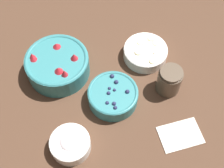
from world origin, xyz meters
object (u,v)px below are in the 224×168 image
at_px(bowl_cream, 70,144).
at_px(jar_chocolate, 169,81).
at_px(bowl_bananas, 145,52).
at_px(bowl_strawberries, 57,64).
at_px(bowl_blueberries, 113,95).

height_order(bowl_cream, jar_chocolate, jar_chocolate).
bearing_deg(bowl_bananas, jar_chocolate, -77.51).
relative_size(bowl_strawberries, bowl_bananas, 1.39).
height_order(bowl_bananas, bowl_cream, bowl_cream).
bearing_deg(bowl_cream, bowl_bananas, 39.68).
height_order(bowl_bananas, jar_chocolate, jar_chocolate).
height_order(bowl_blueberries, bowl_bananas, bowl_blueberries).
bearing_deg(bowl_blueberries, jar_chocolate, -0.77).
height_order(bowl_blueberries, bowl_cream, bowl_blueberries).
distance_m(bowl_strawberries, bowl_blueberries, 0.22).
xyz_separation_m(bowl_strawberries, bowl_bananas, (0.31, -0.02, -0.02)).
bearing_deg(bowl_bananas, bowl_strawberries, 177.18).
bearing_deg(bowl_strawberries, bowl_bananas, -2.82).
bearing_deg(bowl_bananas, bowl_cream, -140.32).
relative_size(bowl_blueberries, bowl_bananas, 1.05).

